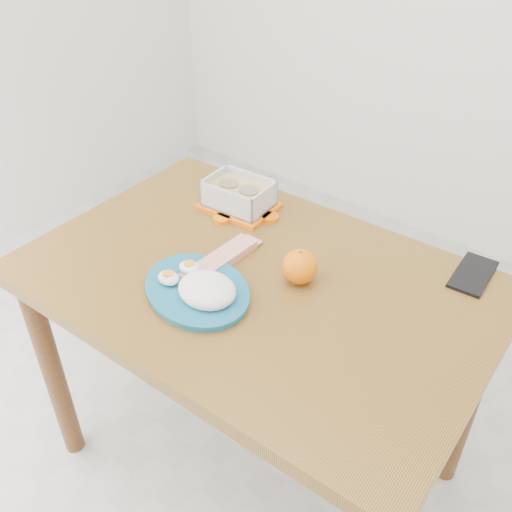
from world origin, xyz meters
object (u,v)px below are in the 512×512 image
Objects in this scene: food_container at (239,195)px; orange_fruit at (300,267)px; rice_plate at (200,288)px; smartphone at (473,274)px; dining_table at (256,309)px.

orange_fruit is (0.33, -0.16, -0.00)m from food_container.
orange_fruit is 0.24m from rice_plate.
dining_table is at bearing -145.37° from smartphone.
dining_table is 0.18m from orange_fruit.
dining_table is 3.31× the size of rice_plate.
orange_fruit is at bearing -142.87° from smartphone.
food_container reaches higher than orange_fruit.
orange_fruit is (0.09, 0.05, 0.15)m from dining_table.
orange_fruit is 0.43m from smartphone.
rice_plate is 0.66m from smartphone.
smartphone is at bearing 41.27° from orange_fruit.
food_container reaches higher than rice_plate.
orange_fruit reaches higher than smartphone.
food_container is 0.40m from rice_plate.
smartphone is (0.32, 0.28, -0.04)m from orange_fruit.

